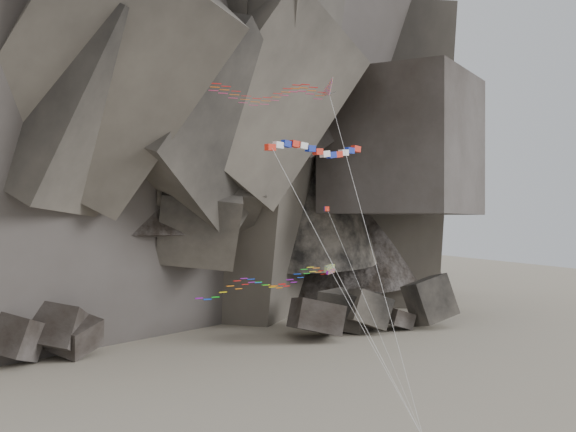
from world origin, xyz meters
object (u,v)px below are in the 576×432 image
banner_kite (317,151)px  parafoil_kite (262,282)px  delta_kite (266,92)px  pennant_kite (340,242)px

banner_kite → parafoil_kite: size_ratio=1.61×
delta_kite → parafoil_kite: size_ratio=2.03×
parafoil_kite → pennant_kite: size_ratio=0.82×
delta_kite → parafoil_kite: (0.45, 1.66, -15.15)m
delta_kite → banner_kite: 6.14m
parafoil_kite → pennant_kite: 7.39m
delta_kite → banner_kite: (4.03, -1.02, -4.51)m
pennant_kite → delta_kite: bearing=153.6°
delta_kite → pennant_kite: 13.75m
parafoil_kite → pennant_kite: bearing=-41.8°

